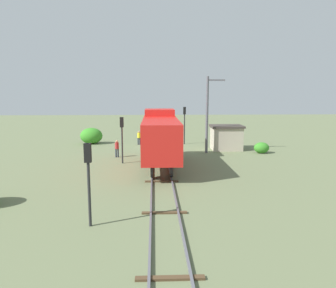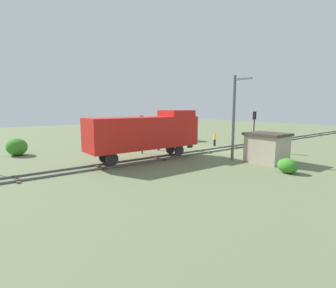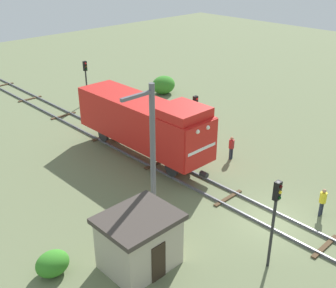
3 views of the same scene
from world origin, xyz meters
name	(u,v)px [view 3 (image 3 of 3)]	position (x,y,z in m)	size (l,w,h in m)	color
ground_plane	(272,221)	(0.00, 0.00, 0.00)	(111.23, 111.23, 0.00)	#66704C
railway_track	(272,220)	(0.00, 0.00, 0.07)	(2.40, 74.15, 0.16)	#595960
locomotive	(144,121)	(0.00, 10.66, 2.77)	(2.90, 11.60, 4.60)	red
traffic_signal_near	(275,210)	(-3.20, -1.87, 3.17)	(0.32, 0.34, 4.58)	#262628
traffic_signal_mid	(195,113)	(3.40, 9.02, 2.90)	(0.32, 0.34, 4.17)	#262628
traffic_signal_far	(86,74)	(3.60, 23.10, 2.80)	(0.32, 0.34, 4.02)	#262628
worker_near_track	(323,200)	(2.40, -1.54, 1.00)	(0.38, 0.38, 1.70)	#262B38
worker_by_signal	(231,146)	(4.20, 6.24, 1.00)	(0.38, 0.38, 1.70)	#262B38
catenary_mast	(152,156)	(-5.06, 4.14, 4.24)	(1.94, 0.28, 7.98)	#595960
relay_hut	(139,241)	(-7.50, 2.37, 1.39)	(3.50, 2.90, 2.74)	#B2A893
bush_near	(53,264)	(-10.75, 4.67, 0.58)	(1.59, 1.30, 1.16)	#368526
bush_mid	(164,85)	(10.67, 20.04, 0.91)	(2.50, 2.05, 1.82)	#348026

